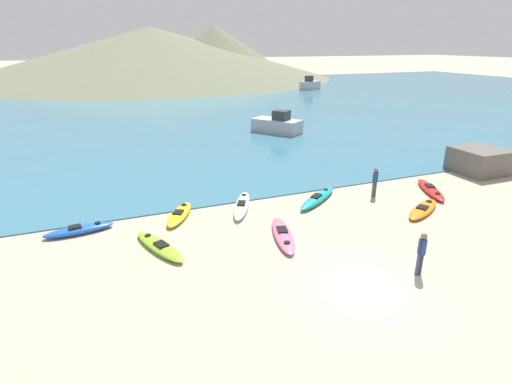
{
  "coord_description": "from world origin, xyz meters",
  "views": [
    {
      "loc": [
        -7.14,
        -8.79,
        7.31
      ],
      "look_at": [
        -0.4,
        8.08,
        0.5
      ],
      "focal_mm": 28.0,
      "sensor_mm": 36.0,
      "label": 1
    }
  ],
  "objects": [
    {
      "name": "ground_plane",
      "position": [
        0.0,
        0.0,
        0.0
      ],
      "size": [
        400.0,
        400.0,
        0.0
      ],
      "primitive_type": "plane",
      "color": "tan"
    },
    {
      "name": "bay_water",
      "position": [
        0.0,
        43.26,
        0.03
      ],
      "size": [
        160.0,
        70.0,
        0.06
      ],
      "primitive_type": "cube",
      "color": "teal",
      "rests_on": "ground_plane"
    },
    {
      "name": "far_hill_left",
      "position": [
        6.06,
        86.09,
        5.31
      ],
      "size": [
        78.61,
        78.61,
        10.62
      ],
      "primitive_type": "cone",
      "color": "#6B7056",
      "rests_on": "ground_plane"
    },
    {
      "name": "far_hill_midleft",
      "position": [
        19.43,
        83.2,
        5.56
      ],
      "size": [
        36.39,
        36.39,
        11.12
      ],
      "primitive_type": "cone",
      "color": "#6B7056",
      "rests_on": "ground_plane"
    },
    {
      "name": "kayak_on_sand_0",
      "position": [
        -5.57,
        4.93,
        0.14
      ],
      "size": [
        1.76,
        3.21,
        0.32
      ],
      "color": "#8CCC2D",
      "rests_on": "ground_plane"
    },
    {
      "name": "kayak_on_sand_1",
      "position": [
        8.53,
        5.91,
        0.14
      ],
      "size": [
        2.01,
        3.29,
        0.33
      ],
      "color": "red",
      "rests_on": "ground_plane"
    },
    {
      "name": "kayak_on_sand_2",
      "position": [
        2.42,
        6.97,
        0.17
      ],
      "size": [
        3.22,
        2.56,
        0.38
      ],
      "color": "teal",
      "rests_on": "ground_plane"
    },
    {
      "name": "kayak_on_sand_3",
      "position": [
        -1.33,
        7.54,
        0.16
      ],
      "size": [
        2.11,
        3.4,
        0.36
      ],
      "color": "white",
      "rests_on": "ground_plane"
    },
    {
      "name": "kayak_on_sand_4",
      "position": [
        -8.4,
        7.54,
        0.16
      ],
      "size": [
        2.75,
        0.99,
        0.35
      ],
      "color": "blue",
      "rests_on": "ground_plane"
    },
    {
      "name": "kayak_on_sand_5",
      "position": [
        -0.83,
        4.11,
        0.13
      ],
      "size": [
        1.56,
        3.39,
        0.3
      ],
      "color": "#E5668C",
      "rests_on": "ground_plane"
    },
    {
      "name": "kayak_on_sand_6",
      "position": [
        6.28,
        4.04,
        0.13
      ],
      "size": [
        3.01,
        2.15,
        0.31
      ],
      "color": "orange",
      "rests_on": "ground_plane"
    },
    {
      "name": "kayak_on_sand_7",
      "position": [
        -4.27,
        7.6,
        0.15
      ],
      "size": [
        1.94,
        2.76,
        0.34
      ],
      "color": "yellow",
      "rests_on": "ground_plane"
    },
    {
      "name": "person_near_foreground",
      "position": [
        2.22,
        -0.05,
        0.88
      ],
      "size": [
        0.31,
        0.24,
        1.54
      ],
      "color": "#384260",
      "rests_on": "ground_plane"
    },
    {
      "name": "person_near_waterline",
      "position": [
        5.36,
        6.47,
        0.87
      ],
      "size": [
        0.31,
        0.27,
        1.52
      ],
      "color": "#4C4C4C",
      "rests_on": "ground_plane"
    },
    {
      "name": "moored_boat_0",
      "position": [
        26.36,
        50.95,
        0.83
      ],
      "size": [
        3.94,
        2.98,
        2.2
      ],
      "color": "#B2B2B7",
      "rests_on": "bay_water"
    },
    {
      "name": "moored_boat_1",
      "position": [
        7.2,
        22.13,
        0.73
      ],
      "size": [
        3.91,
        4.46,
        1.91
      ],
      "color": "#B2B2B7",
      "rests_on": "bay_water"
    },
    {
      "name": "moored_boat_2",
      "position": [
        -6.09,
        58.78,
        0.78
      ],
      "size": [
        3.84,
        2.51,
        2.05
      ],
      "color": "#B2B2B7",
      "rests_on": "bay_water"
    },
    {
      "name": "shoreline_rock",
      "position": [
        13.75,
        7.53,
        0.72
      ],
      "size": [
        2.79,
        2.69,
        1.45
      ],
      "primitive_type": "cube",
      "rotation": [
        0.0,
        0.0,
        1.56
      ],
      "color": "#605B56",
      "rests_on": "ground_plane"
    }
  ]
}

